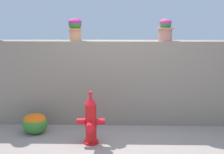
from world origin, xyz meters
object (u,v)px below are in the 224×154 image
Objects in this scene: potted_plant_2 at (165,29)px; fire_hydrant at (91,121)px; flower_bush_left at (35,123)px; potted_plant_1 at (75,27)px.

potted_plant_2 reaches higher than fire_hydrant.
potted_plant_2 reaches higher than flower_bush_left.
potted_plant_2 is 0.93× the size of flower_bush_left.
fire_hydrant is at bearing -143.15° from potted_plant_2.
flower_bush_left is (-0.98, 0.39, -0.18)m from fire_hydrant.
potted_plant_1 reaches higher than fire_hydrant.
fire_hydrant is 1.97× the size of flower_bush_left.
potted_plant_2 is 2.05m from fire_hydrant.
potted_plant_1 is 1.04× the size of potted_plant_2.
potted_plant_2 is (1.57, 0.01, -0.03)m from potted_plant_1.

